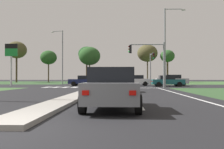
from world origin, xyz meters
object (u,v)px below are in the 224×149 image
Objects in this scene: car_blue_second at (118,83)px; car_silver_fifth at (172,80)px; car_navy_sixth at (85,81)px; treeline_sixth at (147,53)px; pedestrian_at_median at (109,77)px; car_white_seventh at (136,80)px; treeline_second at (49,58)px; car_red_near at (99,79)px; treeline_near at (17,50)px; street_lamp_second at (167,43)px; street_lamp_third at (62,54)px; treeline_fourth at (90,56)px; traffic_signal_near_right at (150,57)px; traffic_signal_far_right at (152,63)px; fuel_price_totem at (11,55)px; car_teal_fourth at (168,81)px; car_grey_third at (112,88)px; treeline_fifth at (167,56)px; treeline_third at (87,54)px.

car_silver_fifth reaches higher than car_blue_second.
treeline_sixth reaches higher than car_navy_sixth.
car_white_seventh is at bearing 163.31° from pedestrian_at_median.
car_navy_sixth is 2.45× the size of pedestrian_at_median.
treeline_second is at bearing -175.51° from treeline_sixth.
car_red_near is 23.16m from treeline_near.
street_lamp_second reaches higher than street_lamp_third.
street_lamp_third is at bearing 113.31° from car_blue_second.
car_silver_fifth is 0.51× the size of treeline_fourth.
traffic_signal_far_right is (1.53, 11.62, -0.02)m from traffic_signal_near_right.
car_red_near is 23.40m from fuel_price_totem.
car_blue_second is 0.45× the size of treeline_sixth.
traffic_signal_far_right is (9.81, -15.39, 2.83)m from car_red_near.
car_grey_third is at bearing -15.21° from car_teal_fourth.
street_lamp_second is at bearing -100.59° from treeline_fifth.
street_lamp_third is 20.51m from treeline_third.
street_lamp_second is (0.89, -8.51, 2.01)m from traffic_signal_far_right.
traffic_signal_near_right is at bearing -97.52° from traffic_signal_far_right.
pedestrian_at_median is at bearing 118.52° from street_lamp_second.
car_white_seventh is 35.64m from treeline_second.
treeline_near reaches higher than car_white_seventh.
treeline_near is at bearing 137.56° from street_lamp_second.
car_grey_third is at bearing -63.45° from treeline_near.
car_blue_second is at bearing -27.35° from car_teal_fourth.
car_navy_sixth is 34.36m from treeline_fifth.
traffic_signal_far_right reaches higher than car_grey_third.
treeline_sixth is at bearing 85.50° from traffic_signal_far_right.
car_white_seventh is 0.42× the size of street_lamp_third.
car_blue_second is 15.53m from car_navy_sixth.
car_teal_fourth is 0.93× the size of car_navy_sixth.
traffic_signal_far_right is at bearing -106.15° from treeline_fifth.
fuel_price_totem is (-11.07, -20.28, 3.70)m from car_red_near.
treeline_fourth is (-3.03, 6.00, 5.82)m from car_red_near.
car_red_near reaches higher than car_navy_sixth.
car_white_seventh is at bearing -123.30° from traffic_signal_far_right.
treeline_second is at bearing 122.28° from traffic_signal_near_right.
treeline_third is at bearing 98.94° from car_grey_third.
car_navy_sixth is 32.49m from treeline_second.
pedestrian_at_median is at bearing 107.61° from traffic_signal_near_right.
car_navy_sixth is 27.14m from treeline_fourth.
treeline_fourth reaches higher than car_white_seventh.
car_navy_sixth is at bearing -101.95° from car_teal_fourth.
car_red_near is at bearing 97.53° from car_blue_second.
car_white_seventh is 0.44× the size of treeline_third.
car_silver_fifth is at bearing -176.94° from pedestrian_at_median.
street_lamp_third reaches higher than car_navy_sixth.
treeline_second is 11.38m from treeline_fourth.
street_lamp_third is at bearing 160.93° from traffic_signal_far_right.
car_red_near is 28.39m from traffic_signal_near_right.
traffic_signal_far_right is at bearing -59.02° from treeline_fourth.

